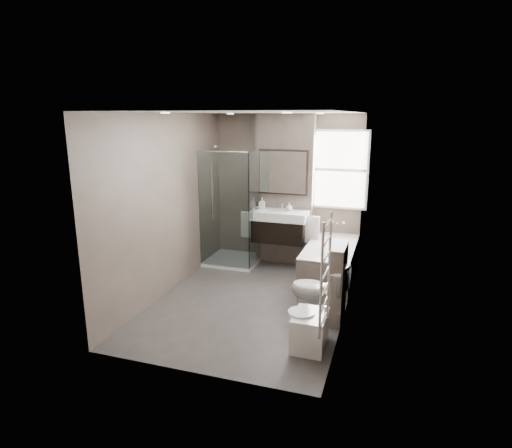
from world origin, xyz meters
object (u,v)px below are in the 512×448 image
at_px(vanity, 280,226).
at_px(bidet, 309,330).
at_px(bathtub, 330,261).
at_px(toilet, 318,291).

bearing_deg(vanity, bidet, -67.60).
distance_m(vanity, bathtub, 1.07).
xyz_separation_m(bathtub, bidet, (0.09, -2.14, -0.10)).
bearing_deg(bathtub, vanity, 160.63).
bearing_deg(bidet, bathtub, 92.39).
xyz_separation_m(vanity, bathtub, (0.92, -0.33, -0.43)).
height_order(vanity, bidet, vanity).
bearing_deg(bidet, toilet, 93.31).
height_order(bathtub, bidet, bathtub).
height_order(bathtub, toilet, toilet).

